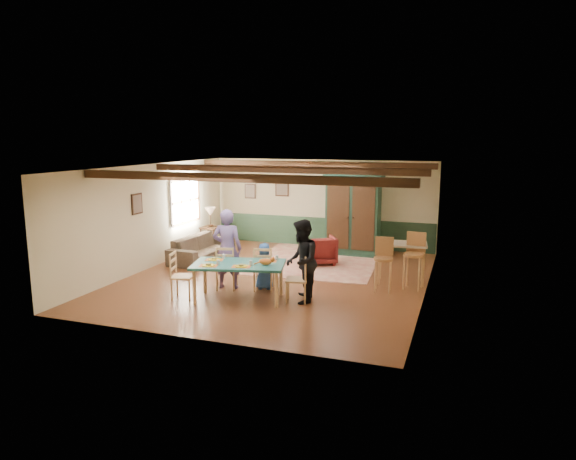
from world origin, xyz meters
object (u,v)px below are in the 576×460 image
(dining_chair_end_left, at_px, (183,275))
(person_man, at_px, (227,249))
(sofa, at_px, (202,248))
(dining_chair_far_right, at_px, (264,268))
(table_lamp, at_px, (210,217))
(counter_table, at_px, (401,263))
(person_child, at_px, (264,266))
(dining_chair_far_left, at_px, (227,267))
(cat, at_px, (265,261))
(person_woman, at_px, (302,261))
(armchair, at_px, (320,250))
(bar_stool_left, at_px, (383,265))
(armoire, at_px, (353,215))
(dining_table, at_px, (239,282))
(dining_chair_end_right, at_px, (296,278))
(end_table, at_px, (211,237))
(bar_stool_right, at_px, (413,261))

(dining_chair_end_left, distance_m, person_man, 1.22)
(dining_chair_end_left, height_order, sofa, dining_chair_end_left)
(dining_chair_far_right, xyz_separation_m, table_lamp, (-3.23, 3.62, 0.46))
(counter_table, bearing_deg, person_child, -151.65)
(dining_chair_far_left, bearing_deg, sofa, -64.46)
(dining_chair_end_left, bearing_deg, dining_chair_far_right, -65.08)
(cat, bearing_deg, sofa, 122.67)
(person_woman, xyz_separation_m, armchair, (-0.53, 3.25, -0.49))
(person_man, distance_m, bar_stool_left, 3.49)
(armoire, xyz_separation_m, sofa, (-3.85, -1.98, -0.85))
(dining_table, xyz_separation_m, counter_table, (3.04, 2.45, 0.08))
(dining_chair_far_left, height_order, dining_chair_end_right, same)
(armoire, relative_size, end_table, 3.59)
(dining_chair_far_left, xyz_separation_m, table_lamp, (-2.41, 3.82, 0.46))
(dining_chair_end_right, bearing_deg, person_man, -117.30)
(end_table, xyz_separation_m, table_lamp, (0.00, 0.00, 0.63))
(dining_chair_far_left, bearing_deg, person_man, -90.00)
(person_woman, height_order, armoire, armoire)
(dining_chair_far_left, relative_size, table_lamp, 1.66)
(end_table, height_order, bar_stool_right, bar_stool_right)
(armchair, distance_m, sofa, 3.31)
(armchair, relative_size, bar_stool_right, 0.66)
(dining_table, height_order, dining_chair_far_right, dining_chair_far_right)
(person_man, xyz_separation_m, person_woman, (1.88, -0.40, -0.04))
(cat, distance_m, table_lamp, 5.69)
(person_child, distance_m, armoire, 4.24)
(person_woman, distance_m, counter_table, 2.80)
(counter_table, bearing_deg, cat, -135.56)
(dining_chair_far_right, relative_size, bar_stool_left, 0.83)
(person_man, xyz_separation_m, end_table, (-2.39, 3.74, -0.58))
(dining_chair_end_left, relative_size, end_table, 1.52)
(person_woman, relative_size, armchair, 2.08)
(dining_table, bearing_deg, person_child, 77.22)
(dining_chair_end_right, bearing_deg, end_table, -148.74)
(armoire, bearing_deg, dining_chair_far_left, -112.56)
(armoire, height_order, bar_stool_left, armoire)
(armchair, height_order, bar_stool_right, bar_stool_right)
(end_table, relative_size, table_lamp, 1.09)
(person_child, relative_size, counter_table, 0.92)
(person_woman, distance_m, armoire, 4.65)
(person_child, xyz_separation_m, armoire, (1.14, 4.04, 0.65))
(armoire, height_order, end_table, armoire)
(armchair, height_order, table_lamp, table_lamp)
(person_child, bearing_deg, armoire, -119.57)
(person_woman, height_order, cat, person_woman)
(sofa, relative_size, counter_table, 1.97)
(person_woman, relative_size, sofa, 0.77)
(armchair, bearing_deg, table_lamp, -41.67)
(dining_chair_end_right, xyz_separation_m, counter_table, (1.87, 2.16, -0.02))
(person_man, height_order, counter_table, person_man)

